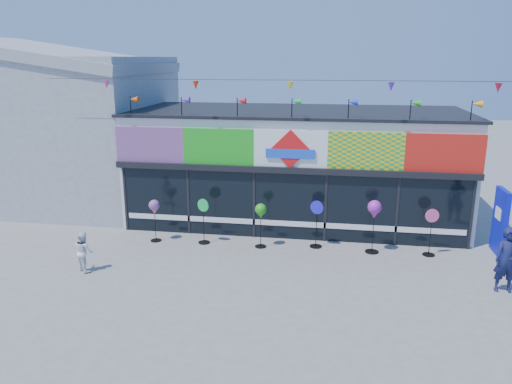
% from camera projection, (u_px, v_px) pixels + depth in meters
% --- Properties ---
extents(ground, '(80.00, 80.00, 0.00)m').
position_uv_depth(ground, '(277.00, 281.00, 13.74)').
color(ground, slate).
rests_on(ground, ground).
extents(kite_shop, '(16.00, 5.70, 5.31)m').
position_uv_depth(kite_shop, '(296.00, 165.00, 18.87)').
color(kite_shop, white).
rests_on(kite_shop, ground).
extents(neighbour_building, '(8.18, 7.20, 6.87)m').
position_uv_depth(neighbour_building, '(64.00, 125.00, 21.14)').
color(neighbour_building, '#AAADB0').
rests_on(neighbour_building, ground).
extents(blue_sign, '(0.19, 1.04, 2.07)m').
position_uv_depth(blue_sign, '(500.00, 221.00, 15.50)').
color(blue_sign, '#0C14B4').
rests_on(blue_sign, ground).
extents(spinner_0, '(0.36, 0.36, 1.44)m').
position_uv_depth(spinner_0, '(154.00, 208.00, 16.49)').
color(spinner_0, black).
rests_on(spinner_0, ground).
extents(spinner_1, '(0.41, 0.39, 1.52)m').
position_uv_depth(spinner_1, '(204.00, 220.00, 16.39)').
color(spinner_1, black).
rests_on(spinner_1, ground).
extents(spinner_2, '(0.37, 0.37, 1.47)m').
position_uv_depth(spinner_2, '(261.00, 212.00, 15.95)').
color(spinner_2, black).
rests_on(spinner_2, ground).
extents(spinner_3, '(0.43, 0.40, 1.56)m').
position_uv_depth(spinner_3, '(316.00, 223.00, 16.05)').
color(spinner_3, black).
rests_on(spinner_3, ground).
extents(spinner_4, '(0.43, 0.43, 1.71)m').
position_uv_depth(spinner_4, '(374.00, 211.00, 15.45)').
color(spinner_4, black).
rests_on(spinner_4, ground).
extents(spinner_5, '(0.42, 0.38, 1.50)m').
position_uv_depth(spinner_5, '(431.00, 231.00, 15.36)').
color(spinner_5, black).
rests_on(spinner_5, ground).
extents(adult_man, '(0.65, 0.44, 1.75)m').
position_uv_depth(adult_man, '(507.00, 260.00, 12.95)').
color(adult_man, '#151A43').
rests_on(adult_man, ground).
extents(child, '(0.66, 0.60, 1.18)m').
position_uv_depth(child, '(84.00, 251.00, 14.30)').
color(child, white).
rests_on(child, ground).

